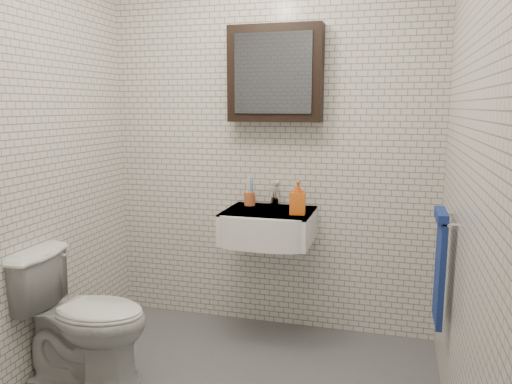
{
  "coord_description": "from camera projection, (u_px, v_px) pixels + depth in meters",
  "views": [
    {
      "loc": [
        0.79,
        -2.22,
        1.5
      ],
      "look_at": [
        0.06,
        0.45,
        1.02
      ],
      "focal_mm": 35.0,
      "sensor_mm": 36.0,
      "label": 1
    }
  ],
  "objects": [
    {
      "name": "towel_rail",
      "position": [
        440.0,
        262.0,
        2.5
      ],
      "size": [
        0.09,
        0.3,
        0.58
      ],
      "color": "silver",
      "rests_on": "room_shell"
    },
    {
      "name": "soap_bottle",
      "position": [
        298.0,
        198.0,
        3.02
      ],
      "size": [
        0.1,
        0.1,
        0.2
      ],
      "primitive_type": "imported",
      "rotation": [
        0.0,
        0.0,
        0.11
      ],
      "color": "#FF561A",
      "rests_on": "washbasin"
    },
    {
      "name": "washbasin",
      "position": [
        267.0,
        226.0,
        3.12
      ],
      "size": [
        0.55,
        0.5,
        0.2
      ],
      "color": "white",
      "rests_on": "room_shell"
    },
    {
      "name": "faucet",
      "position": [
        275.0,
        196.0,
        3.28
      ],
      "size": [
        0.06,
        0.2,
        0.15
      ],
      "color": "silver",
      "rests_on": "washbasin"
    },
    {
      "name": "toilet",
      "position": [
        83.0,
        316.0,
        2.72
      ],
      "size": [
        0.74,
        0.44,
        0.74
      ],
      "primitive_type": "imported",
      "rotation": [
        0.0,
        0.0,
        1.61
      ],
      "color": "silver",
      "rests_on": "ground"
    },
    {
      "name": "toothbrush_cup",
      "position": [
        250.0,
        198.0,
        3.3
      ],
      "size": [
        0.08,
        0.08,
        0.2
      ],
      "rotation": [
        0.0,
        0.0,
        -0.1
      ],
      "color": "#B3562C",
      "rests_on": "washbasin"
    },
    {
      "name": "room_shell",
      "position": [
        219.0,
        113.0,
        2.32
      ],
      "size": [
        2.22,
        2.02,
        2.51
      ],
      "color": "silver",
      "rests_on": "ground"
    },
    {
      "name": "mirror_cabinet",
      "position": [
        275.0,
        74.0,
        3.15
      ],
      "size": [
        0.6,
        0.15,
        0.6
      ],
      "color": "black",
      "rests_on": "room_shell"
    }
  ]
}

